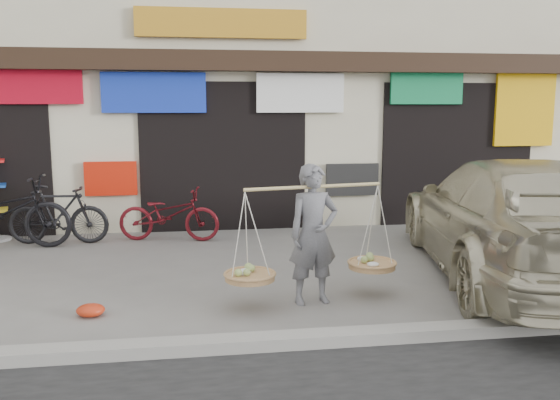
{
  "coord_description": "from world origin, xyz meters",
  "views": [
    {
      "loc": [
        -0.58,
        -7.3,
        2.28
      ],
      "look_at": [
        0.65,
        0.9,
        0.95
      ],
      "focal_mm": 38.0,
      "sensor_mm": 36.0,
      "label": 1
    }
  ],
  "objects": [
    {
      "name": "street_vendor",
      "position": [
        0.79,
        -0.78,
        0.75
      ],
      "size": [
        2.06,
        0.83,
        1.62
      ],
      "rotation": [
        0.0,
        0.0,
        0.18
      ],
      "color": "slate",
      "rests_on": "ground"
    },
    {
      "name": "suv",
      "position": [
        3.65,
        -0.18,
        0.81
      ],
      "size": [
        3.34,
        5.9,
        1.61
      ],
      "rotation": [
        0.0,
        0.0,
        2.94
      ],
      "color": "beige",
      "rests_on": "ground"
    },
    {
      "name": "shophouse_block",
      "position": [
        -0.0,
        6.42,
        3.45
      ],
      "size": [
        14.0,
        6.32,
        7.0
      ],
      "color": "beige",
      "rests_on": "ground"
    },
    {
      "name": "red_bag",
      "position": [
        -1.71,
        -0.88,
        0.07
      ],
      "size": [
        0.31,
        0.25,
        0.14
      ],
      "primitive_type": "ellipsoid",
      "color": "red",
      "rests_on": "ground"
    },
    {
      "name": "kerb",
      "position": [
        0.0,
        -2.0,
        0.06
      ],
      "size": [
        70.0,
        0.25,
        0.12
      ],
      "primitive_type": "cube",
      "color": "gray",
      "rests_on": "ground"
    },
    {
      "name": "ground",
      "position": [
        0.0,
        0.0,
        0.0
      ],
      "size": [
        70.0,
        70.0,
        0.0
      ],
      "primitive_type": "plane",
      "color": "slate",
      "rests_on": "ground"
    },
    {
      "name": "bike_0",
      "position": [
        -3.63,
        2.6,
        0.58
      ],
      "size": [
        2.28,
        0.95,
        1.17
      ],
      "primitive_type": "imported",
      "rotation": [
        0.0,
        0.0,
        1.49
      ],
      "color": "black",
      "rests_on": "ground"
    },
    {
      "name": "bike_1",
      "position": [
        -2.79,
        2.76,
        0.5
      ],
      "size": [
        1.69,
        0.63,
        0.99
      ],
      "primitive_type": "imported",
      "rotation": [
        0.0,
        0.0,
        1.47
      ],
      "color": "black",
      "rests_on": "ground"
    },
    {
      "name": "bike_2",
      "position": [
        -0.98,
        2.74,
        0.45
      ],
      "size": [
        1.8,
        0.94,
        0.9
      ],
      "primitive_type": "imported",
      "rotation": [
        0.0,
        0.0,
        1.37
      ],
      "color": "maroon",
      "rests_on": "ground"
    }
  ]
}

